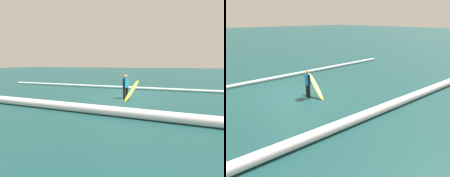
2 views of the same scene
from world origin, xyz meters
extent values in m
plane|color=#174242|center=(0.00, 0.00, 0.00)|extent=(186.21, 186.21, 0.00)
cylinder|color=black|center=(-0.42, 0.74, 0.35)|extent=(0.14, 0.14, 0.69)
cylinder|color=black|center=(-0.35, 1.01, 0.35)|extent=(0.14, 0.14, 0.69)
cube|color=#198CD8|center=(-0.38, 0.87, 0.98)|extent=(0.29, 0.38, 0.57)
sphere|color=tan|center=(-0.38, 0.87, 1.37)|extent=(0.22, 0.22, 0.22)
cylinder|color=black|center=(-0.44, 0.67, 0.98)|extent=(0.09, 0.12, 0.59)
cylinder|color=black|center=(-0.33, 1.08, 0.98)|extent=(0.09, 0.11, 0.58)
ellipsoid|color=yellow|center=(-0.81, 1.00, 0.55)|extent=(0.61, 1.67, 1.14)
ellipsoid|color=blue|center=(-0.81, 1.00, 0.55)|extent=(0.38, 1.32, 0.93)
cylinder|color=white|center=(0.59, -3.73, 0.11)|extent=(25.06, 0.72, 0.22)
cylinder|color=white|center=(-2.00, 4.84, 0.20)|extent=(22.38, 0.91, 0.40)
camera|label=1|loc=(-4.00, 12.05, 2.12)|focal=31.14mm
camera|label=2|loc=(6.56, 10.60, 4.07)|focal=37.73mm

